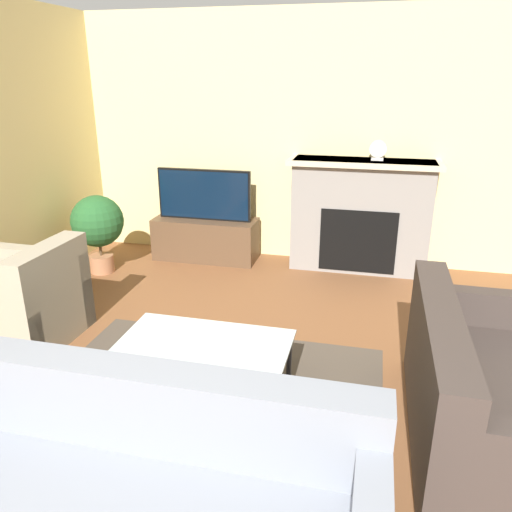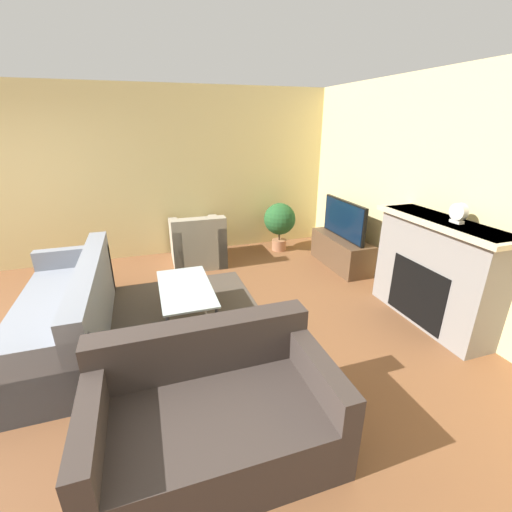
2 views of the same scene
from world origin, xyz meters
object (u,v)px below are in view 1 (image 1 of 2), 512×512
couch_sectional (112,509)px  mantel_clock (378,150)px  tv (204,195)px  coffee_table (205,346)px  potted_plant (98,224)px  armchair_by_window (20,305)px  couch_loveseat (493,401)px

couch_sectional → mantel_clock: (1.00, 3.86, 1.02)m
tv → coffee_table: size_ratio=0.98×
tv → potted_plant: (-0.97, -0.66, -0.22)m
coffee_table → potted_plant: bearing=134.5°
coffee_table → potted_plant: 2.63m
potted_plant → tv: bearing=34.3°
couch_sectional → armchair_by_window: 2.36m
coffee_table → potted_plant: size_ratio=1.30×
armchair_by_window → coffee_table: armchair_by_window is taller
couch_loveseat → potted_plant: size_ratio=1.88×
tv → armchair_by_window: (-0.84, -2.13, -0.47)m
mantel_clock → couch_sectional: bearing=-104.5°
mantel_clock → potted_plant: bearing=-165.0°
tv → couch_sectional: 3.90m
potted_plant → couch_sectional: bearing=-59.4°
armchair_by_window → mantel_clock: size_ratio=4.47×
couch_loveseat → armchair_by_window: (-3.45, 0.44, 0.01)m
armchair_by_window → potted_plant: bearing=-173.5°
tv → couch_sectional: bearing=-77.1°
tv → mantel_clock: mantel_clock is taller
couch_loveseat → mantel_clock: (-0.75, 2.67, 1.02)m
couch_sectional → armchair_by_window: same height
couch_loveseat → tv: bearing=45.4°
coffee_table → mantel_clock: (0.99, 2.63, 0.93)m
couch_sectional → armchair_by_window: bearing=136.1°
couch_loveseat → armchair_by_window: size_ratio=1.75×
armchair_by_window → mantel_clock: mantel_clock is taller
tv → armchair_by_window: 2.34m
couch_sectional → tv: bearing=102.9°
couch_loveseat → mantel_clock: size_ratio=7.84×
coffee_table → potted_plant: (-1.84, 1.88, 0.16)m
couch_loveseat → mantel_clock: mantel_clock is taller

